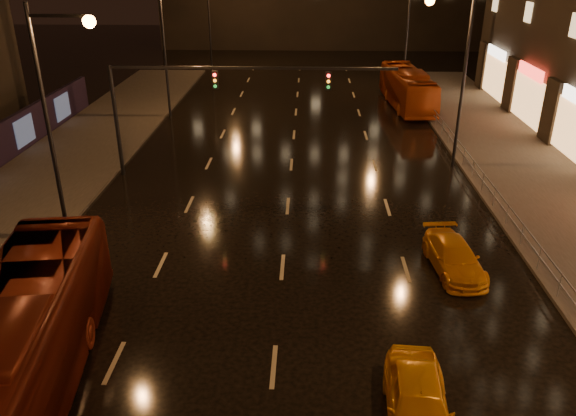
{
  "coord_description": "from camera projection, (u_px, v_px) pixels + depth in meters",
  "views": [
    {
      "loc": [
        0.93,
        -9.7,
        11.73
      ],
      "look_at": [
        0.22,
        10.32,
        2.5
      ],
      "focal_mm": 35.0,
      "sensor_mm": 36.0,
      "label": 1
    }
  ],
  "objects": [
    {
      "name": "ground",
      "position": [
        290.0,
        177.0,
        31.9
      ],
      "size": [
        140.0,
        140.0,
        0.0
      ],
      "primitive_type": "plane",
      "color": "black",
      "rests_on": "ground"
    },
    {
      "name": "bus_red",
      "position": [
        13.0,
        355.0,
        15.27
      ],
      "size": [
        4.51,
        12.5,
        3.41
      ],
      "primitive_type": "imported",
      "rotation": [
        0.0,
        0.0,
        0.14
      ],
      "color": "#621A0E",
      "rests_on": "ground"
    },
    {
      "name": "sidewalk_right",
      "position": [
        568.0,
        217.0,
        26.89
      ],
      "size": [
        7.0,
        70.0,
        0.15
      ],
      "primitive_type": "cube",
      "color": "#38332D",
      "rests_on": "ground"
    },
    {
      "name": "traffic_signal",
      "position": [
        196.0,
        93.0,
        30.08
      ],
      "size": [
        15.31,
        0.32,
        6.2
      ],
      "color": "black",
      "rests_on": "ground"
    },
    {
      "name": "taxi_near",
      "position": [
        418.0,
        404.0,
        14.96
      ],
      "size": [
        2.0,
        4.35,
        1.45
      ],
      "primitive_type": "imported",
      "rotation": [
        0.0,
        0.0,
        -0.07
      ],
      "color": "orange",
      "rests_on": "ground"
    },
    {
      "name": "sidewalk_left",
      "position": [
        15.0,
        209.0,
        27.77
      ],
      "size": [
        7.0,
        70.0,
        0.15
      ],
      "primitive_type": "cube",
      "color": "#38332D",
      "rests_on": "ground"
    },
    {
      "name": "railing_right",
      "position": [
        483.0,
        177.0,
        29.37
      ],
      "size": [
        0.05,
        56.0,
        1.0
      ],
      "color": "#99999E",
      "rests_on": "sidewalk_right"
    },
    {
      "name": "bus_curb",
      "position": [
        407.0,
        88.0,
        45.62
      ],
      "size": [
        3.24,
        10.96,
        3.01
      ],
      "primitive_type": "imported",
      "rotation": [
        0.0,
        0.0,
        0.07
      ],
      "color": "#A43D10",
      "rests_on": "ground"
    },
    {
      "name": "taxi_far",
      "position": [
        454.0,
        257.0,
        22.34
      ],
      "size": [
        2.12,
        4.31,
        1.21
      ],
      "primitive_type": "imported",
      "rotation": [
        0.0,
        0.0,
        0.11
      ],
      "color": "orange",
      "rests_on": "ground"
    }
  ]
}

